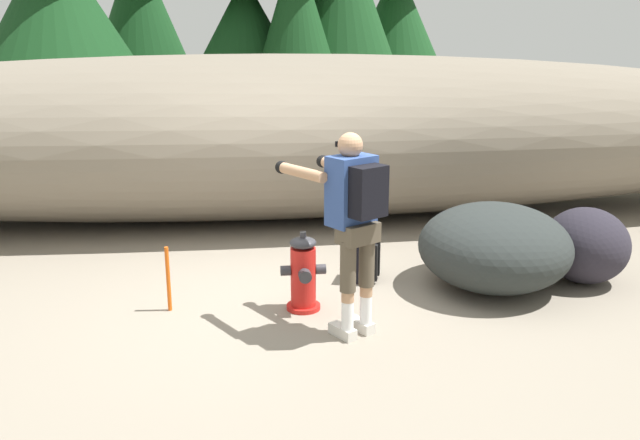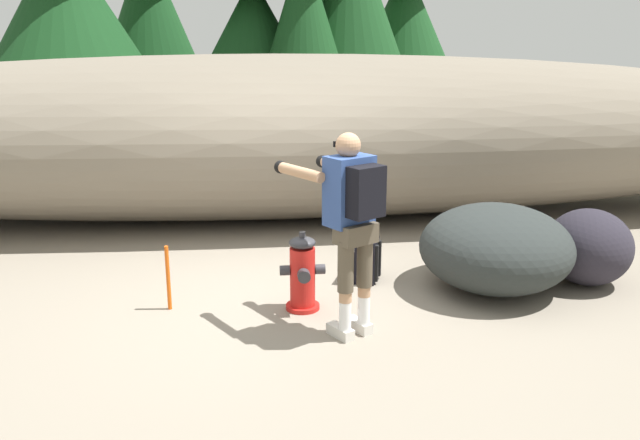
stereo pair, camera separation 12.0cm
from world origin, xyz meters
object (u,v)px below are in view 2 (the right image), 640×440
object	(u,v)px
fire_hydrant	(303,274)
survey_stake	(168,278)
boulder_large	(496,247)
boulder_mid	(588,247)
spare_backpack	(366,260)
utility_worker	(350,210)

from	to	relation	value
fire_hydrant	survey_stake	world-z (taller)	fire_hydrant
boulder_large	boulder_mid	xyz separation A→B (m)	(0.96, 0.03, -0.03)
spare_backpack	boulder_mid	distance (m)	2.21
spare_backpack	boulder_large	world-z (taller)	boulder_large
survey_stake	fire_hydrant	bearing A→B (deg)	-5.65
fire_hydrant	survey_stake	xyz separation A→B (m)	(-1.20, 0.12, -0.03)
utility_worker	spare_backpack	distance (m)	1.53
boulder_mid	survey_stake	distance (m)	4.09
spare_backpack	boulder_large	xyz separation A→B (m)	(1.22, -0.33, 0.20)
fire_hydrant	spare_backpack	xyz separation A→B (m)	(0.70, 0.67, -0.12)
survey_stake	boulder_mid	bearing A→B (deg)	3.50
fire_hydrant	boulder_mid	size ratio (longest dim) A/B	0.81
spare_backpack	fire_hydrant	bearing A→B (deg)	64.43
spare_backpack	boulder_mid	xyz separation A→B (m)	(2.18, -0.30, 0.16)
fire_hydrant	boulder_mid	xyz separation A→B (m)	(2.88, 0.37, 0.05)
boulder_large	utility_worker	bearing A→B (deg)	-150.49
boulder_large	fire_hydrant	bearing A→B (deg)	-169.87
boulder_mid	survey_stake	bearing A→B (deg)	-176.50
utility_worker	spare_backpack	size ratio (longest dim) A/B	3.56
utility_worker	boulder_large	distance (m)	1.92
spare_backpack	survey_stake	distance (m)	1.98
spare_backpack	survey_stake	xyz separation A→B (m)	(-1.90, -0.55, 0.08)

